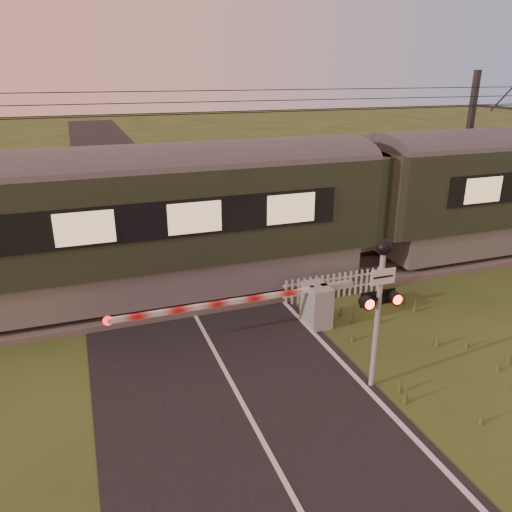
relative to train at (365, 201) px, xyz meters
name	(u,v)px	position (x,y,z in m)	size (l,w,h in m)	color
ground	(251,420)	(-6.42, -6.50, -2.46)	(160.00, 160.00, 0.00)	#2C471B
road	(256,427)	(-6.40, -6.73, -2.45)	(6.00, 140.00, 0.03)	black
track_bed	(183,292)	(-6.42, 0.00, -2.39)	(140.00, 3.40, 0.39)	#47423D
overhead_wires	(173,105)	(-6.42, 0.00, 3.26)	(120.00, 0.62, 0.62)	black
train	(365,201)	(0.00, 0.00, 0.00)	(46.73, 3.22, 4.36)	slate
boom_gate	(307,304)	(-3.65, -3.26, -1.81)	(6.67, 0.90, 1.20)	gray
crossing_signal	(380,289)	(-3.49, -6.29, -0.09)	(0.88, 0.36, 3.44)	gray
picket_fence	(333,286)	(-2.11, -1.89, -2.05)	(3.36, 0.07, 0.81)	silver
catenary_mast	(468,152)	(6.13, 2.22, 1.02)	(0.21, 2.45, 6.68)	#2D2D30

